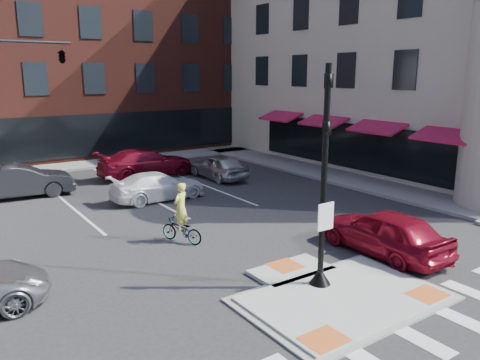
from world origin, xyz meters
TOP-DOWN VIEW (x-y plane):
  - ground at (0.00, 0.00)m, footprint 120.00×120.00m
  - refuge_island at (0.00, -0.26)m, footprint 5.40×4.65m
  - sidewalk_e at (10.80, 10.00)m, footprint 3.00×24.00m
  - sidewalk_n at (3.00, 22.00)m, footprint 26.00×3.00m
  - building_n at (3.00, 31.99)m, footprint 24.40×18.40m
  - building_e at (21.54, 11.50)m, footprint 21.90×23.90m
  - building_far_right at (9.00, 54.00)m, footprint 12.00×12.00m
  - signal_pole at (0.00, 0.40)m, footprint 0.60×0.60m
  - mast_arm_signal at (-3.47, 18.00)m, footprint 6.10×2.24m
  - red_sedan at (3.50, 1.04)m, footprint 1.87×4.52m
  - white_pickup at (0.26, 11.54)m, footprint 4.55×1.90m
  - bg_car_dark at (-5.05, 15.67)m, footprint 5.02×2.13m
  - bg_car_silver at (5.00, 13.78)m, footprint 1.83×4.21m
  - bg_car_red at (1.86, 16.57)m, footprint 5.58×2.27m
  - cyclist at (-1.50, 5.80)m, footprint 1.25×1.78m

SIDE VIEW (x-z plane):
  - ground at x=0.00m, z-range 0.00..0.00m
  - refuge_island at x=0.00m, z-range -0.01..0.11m
  - sidewalk_e at x=10.80m, z-range 0.00..0.15m
  - sidewalk_n at x=3.00m, z-range 0.00..0.15m
  - white_pickup at x=0.26m, z-range 0.00..1.31m
  - bg_car_silver at x=5.00m, z-range 0.00..1.41m
  - cyclist at x=-1.50m, z-range -0.35..1.80m
  - red_sedan at x=3.50m, z-range 0.00..1.53m
  - bg_car_dark at x=-5.05m, z-range 0.00..1.61m
  - bg_car_red at x=1.86m, z-range 0.00..1.62m
  - signal_pole at x=0.00m, z-range -0.63..5.35m
  - building_far_right at x=9.00m, z-range 0.00..12.00m
  - mast_arm_signal at x=-3.47m, z-range 2.21..10.21m
  - building_n at x=3.00m, z-range 0.05..15.55m
  - building_e at x=21.54m, z-range -0.81..16.89m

